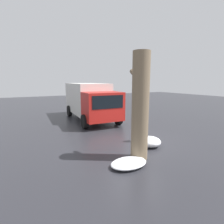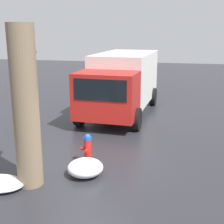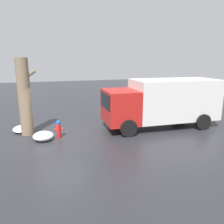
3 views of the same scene
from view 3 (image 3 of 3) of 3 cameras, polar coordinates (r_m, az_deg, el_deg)
ground_plane at (r=11.56m, az=-13.66°, el=-6.49°), size 60.00×60.00×0.00m
fire_hydrant at (r=11.42m, az=-13.79°, el=-4.27°), size 0.42×0.33×0.91m
tree_trunk at (r=12.10m, az=-21.88°, el=3.66°), size 0.97×0.63×3.99m
delivery_truck at (r=13.08m, az=13.08°, el=2.81°), size 6.75×2.91×2.77m
snow_pile_by_hydrant at (r=11.32m, az=-17.51°, el=-6.00°), size 1.00×0.96×0.44m
snow_pile_curbside at (r=13.24m, az=-22.55°, el=-4.06°), size 0.92×1.35×0.23m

